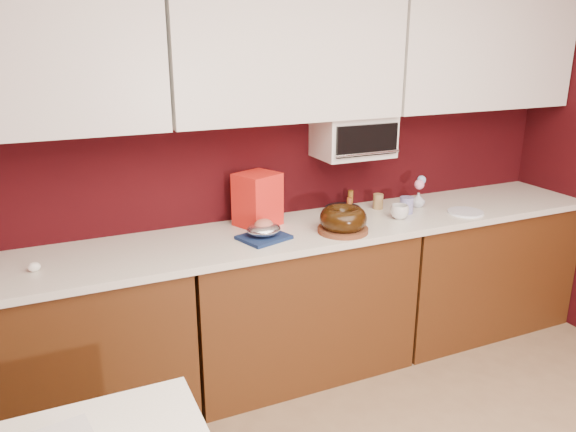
# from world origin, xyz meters

# --- Properties ---
(wall_back) EXTENTS (4.00, 0.02, 2.50)m
(wall_back) POSITION_xyz_m (0.00, 2.25, 1.25)
(wall_back) COLOR #33070A
(wall_back) RESTS_ON floor
(base_cabinet_left) EXTENTS (1.31, 0.58, 0.86)m
(base_cabinet_left) POSITION_xyz_m (-1.33, 1.94, 0.43)
(base_cabinet_left) COLOR #4A260E
(base_cabinet_left) RESTS_ON floor
(base_cabinet_center) EXTENTS (1.31, 0.58, 0.86)m
(base_cabinet_center) POSITION_xyz_m (0.00, 1.94, 0.43)
(base_cabinet_center) COLOR #4A260E
(base_cabinet_center) RESTS_ON floor
(base_cabinet_right) EXTENTS (1.31, 0.58, 0.86)m
(base_cabinet_right) POSITION_xyz_m (1.33, 1.94, 0.43)
(base_cabinet_right) COLOR #4A260E
(base_cabinet_right) RESTS_ON floor
(countertop) EXTENTS (4.00, 0.62, 0.04)m
(countertop) POSITION_xyz_m (0.00, 1.94, 0.88)
(countertop) COLOR silver
(countertop) RESTS_ON base_cabinet_center
(upper_cabinet_left) EXTENTS (1.31, 0.33, 0.70)m
(upper_cabinet_left) POSITION_xyz_m (-1.33, 2.08, 1.85)
(upper_cabinet_left) COLOR white
(upper_cabinet_left) RESTS_ON wall_back
(upper_cabinet_center) EXTENTS (1.31, 0.33, 0.70)m
(upper_cabinet_center) POSITION_xyz_m (0.00, 2.08, 1.85)
(upper_cabinet_center) COLOR white
(upper_cabinet_center) RESTS_ON wall_back
(upper_cabinet_right) EXTENTS (1.31, 0.33, 0.70)m
(upper_cabinet_right) POSITION_xyz_m (1.33, 2.08, 1.85)
(upper_cabinet_right) COLOR white
(upper_cabinet_right) RESTS_ON wall_back
(toaster_oven) EXTENTS (0.45, 0.30, 0.25)m
(toaster_oven) POSITION_xyz_m (0.45, 2.10, 1.38)
(toaster_oven) COLOR white
(toaster_oven) RESTS_ON upper_cabinet_center
(toaster_oven_door) EXTENTS (0.40, 0.02, 0.18)m
(toaster_oven_door) POSITION_xyz_m (0.45, 1.94, 1.38)
(toaster_oven_door) COLOR black
(toaster_oven_door) RESTS_ON toaster_oven
(toaster_oven_handle) EXTENTS (0.42, 0.02, 0.02)m
(toaster_oven_handle) POSITION_xyz_m (0.45, 1.93, 1.30)
(toaster_oven_handle) COLOR silver
(toaster_oven_handle) RESTS_ON toaster_oven
(cake_base) EXTENTS (0.35, 0.35, 0.03)m
(cake_base) POSITION_xyz_m (0.21, 1.79, 0.91)
(cake_base) COLOR brown
(cake_base) RESTS_ON countertop
(bundt_cake) EXTENTS (0.33, 0.33, 0.11)m
(bundt_cake) POSITION_xyz_m (0.21, 1.79, 0.98)
(bundt_cake) COLOR black
(bundt_cake) RESTS_ON cake_base
(navy_towel) EXTENTS (0.30, 0.27, 0.02)m
(navy_towel) POSITION_xyz_m (-0.23, 1.86, 0.91)
(navy_towel) COLOR #15254F
(navy_towel) RESTS_ON countertop
(foil_ham_nest) EXTENTS (0.19, 0.16, 0.07)m
(foil_ham_nest) POSITION_xyz_m (-0.23, 1.86, 0.96)
(foil_ham_nest) COLOR white
(foil_ham_nest) RESTS_ON navy_towel
(roasted_ham) EXTENTS (0.11, 0.10, 0.07)m
(roasted_ham) POSITION_xyz_m (-0.23, 1.86, 0.98)
(roasted_ham) COLOR #C36B59
(roasted_ham) RESTS_ON foil_ham_nest
(pandoro_box) EXTENTS (0.29, 0.27, 0.31)m
(pandoro_box) POSITION_xyz_m (-0.17, 2.10, 1.05)
(pandoro_box) COLOR red
(pandoro_box) RESTS_ON countertop
(dark_pan) EXTENTS (0.28, 0.28, 0.04)m
(dark_pan) POSITION_xyz_m (0.39, 2.09, 0.92)
(dark_pan) COLOR black
(dark_pan) RESTS_ON countertop
(coffee_mug) EXTENTS (0.10, 0.10, 0.10)m
(coffee_mug) POSITION_xyz_m (0.64, 1.86, 0.95)
(coffee_mug) COLOR silver
(coffee_mug) RESTS_ON countertop
(blue_jar) EXTENTS (0.10, 0.10, 0.10)m
(blue_jar) POSITION_xyz_m (0.75, 1.94, 0.95)
(blue_jar) COLOR navy
(blue_jar) RESTS_ON countertop
(flower_vase) EXTENTS (0.07, 0.07, 0.11)m
(flower_vase) POSITION_xyz_m (0.90, 2.01, 0.95)
(flower_vase) COLOR #AFB7C6
(flower_vase) RESTS_ON countertop
(flower_pink) EXTENTS (0.06, 0.06, 0.06)m
(flower_pink) POSITION_xyz_m (0.90, 2.01, 1.05)
(flower_pink) COLOR pink
(flower_pink) RESTS_ON flower_vase
(flower_blue) EXTENTS (0.06, 0.06, 0.06)m
(flower_blue) POSITION_xyz_m (0.93, 2.03, 1.07)
(flower_blue) COLOR #8EAEE3
(flower_blue) RESTS_ON flower_vase
(china_plate) EXTENTS (0.27, 0.27, 0.01)m
(china_plate) POSITION_xyz_m (1.08, 1.78, 0.91)
(china_plate) COLOR white
(china_plate) RESTS_ON countertop
(amber_bottle) EXTENTS (0.03, 0.03, 0.10)m
(amber_bottle) POSITION_xyz_m (0.43, 2.08, 0.95)
(amber_bottle) COLOR brown
(amber_bottle) RESTS_ON countertop
(paper_cup) EXTENTS (0.08, 0.08, 0.10)m
(paper_cup) POSITION_xyz_m (0.64, 2.09, 0.95)
(paper_cup) COLOR olive
(paper_cup) RESTS_ON countertop
(egg_right) EXTENTS (0.07, 0.06, 0.04)m
(egg_right) POSITION_xyz_m (-1.37, 1.90, 0.92)
(egg_right) COLOR white
(egg_right) RESTS_ON countertop
(amber_bottle_tall) EXTENTS (0.04, 0.04, 0.12)m
(amber_bottle_tall) POSITION_xyz_m (0.48, 2.17, 0.96)
(amber_bottle_tall) COLOR brown
(amber_bottle_tall) RESTS_ON countertop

